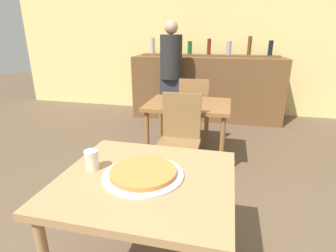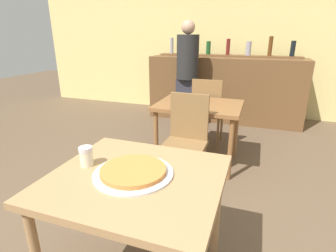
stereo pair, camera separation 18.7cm
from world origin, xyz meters
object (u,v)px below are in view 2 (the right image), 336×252
(pizza_tray, at_px, (133,172))
(cheese_shaker, at_px, (86,156))
(person_standing, at_px, (187,72))
(chair_far_side_front, at_px, (186,135))
(chair_far_side_back, at_px, (207,108))

(pizza_tray, bearing_deg, cheese_shaker, 179.11)
(cheese_shaker, xyz_separation_m, person_standing, (-0.20, 2.90, 0.10))
(chair_far_side_front, bearing_deg, pizza_tray, -88.93)
(pizza_tray, xyz_separation_m, cheese_shaker, (-0.30, 0.00, 0.04))
(chair_far_side_front, height_order, cheese_shaker, chair_far_side_front)
(chair_far_side_front, height_order, person_standing, person_standing)
(chair_far_side_front, distance_m, chair_far_side_back, 1.05)
(chair_far_side_front, xyz_separation_m, pizza_tray, (0.02, -1.16, 0.22))
(chair_far_side_back, distance_m, cheese_shaker, 2.24)
(cheese_shaker, distance_m, person_standing, 2.91)
(chair_far_side_back, height_order, person_standing, person_standing)
(chair_far_side_front, distance_m, person_standing, 1.84)
(cheese_shaker, bearing_deg, chair_far_side_front, 76.46)
(cheese_shaker, bearing_deg, chair_far_side_back, 82.79)
(chair_far_side_front, bearing_deg, cheese_shaker, -103.54)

